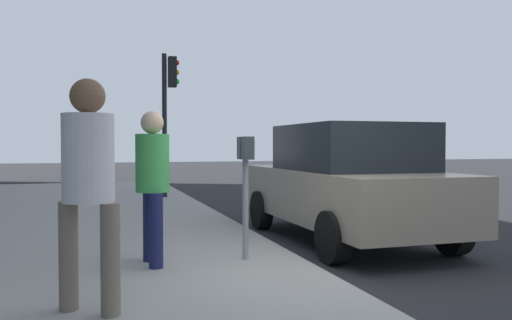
# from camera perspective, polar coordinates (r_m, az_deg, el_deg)

# --- Properties ---
(ground_plane) EXTENTS (80.00, 80.00, 0.00)m
(ground_plane) POSITION_cam_1_polar(r_m,az_deg,el_deg) (5.93, 6.66, -12.68)
(ground_plane) COLOR #232326
(ground_plane) RESTS_ON ground
(sidewalk_slab) EXTENTS (28.00, 6.00, 0.15)m
(sidewalk_slab) POSITION_cam_1_polar(r_m,az_deg,el_deg) (5.49, -24.28, -13.18)
(sidewalk_slab) COLOR gray
(sidewalk_slab) RESTS_ON ground_plane
(parking_meter) EXTENTS (0.36, 0.12, 1.41)m
(parking_meter) POSITION_cam_1_polar(r_m,az_deg,el_deg) (6.09, -1.13, -1.19)
(parking_meter) COLOR gray
(parking_meter) RESTS_ON sidewalk_slab
(pedestrian_at_meter) EXTENTS (0.52, 0.37, 1.68)m
(pedestrian_at_meter) POSITION_cam_1_polar(r_m,az_deg,el_deg) (5.91, -11.07, -1.66)
(pedestrian_at_meter) COLOR #191E4C
(pedestrian_at_meter) RESTS_ON sidewalk_slab
(pedestrian_bystander) EXTENTS (0.40, 0.47, 1.83)m
(pedestrian_bystander) POSITION_cam_1_polar(r_m,az_deg,el_deg) (4.32, -17.59, -1.43)
(pedestrian_bystander) COLOR #726656
(pedestrian_bystander) RESTS_ON sidewalk_slab
(parked_sedan_near) EXTENTS (4.42, 2.00, 1.77)m
(parked_sedan_near) POSITION_cam_1_polar(r_m,az_deg,el_deg) (8.19, 9.64, -2.38)
(parked_sedan_near) COLOR gray
(parked_sedan_near) RESTS_ON ground_plane
(traffic_signal) EXTENTS (0.24, 0.44, 3.60)m
(traffic_signal) POSITION_cam_1_polar(r_m,az_deg,el_deg) (13.59, -9.39, 6.31)
(traffic_signal) COLOR black
(traffic_signal) RESTS_ON sidewalk_slab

